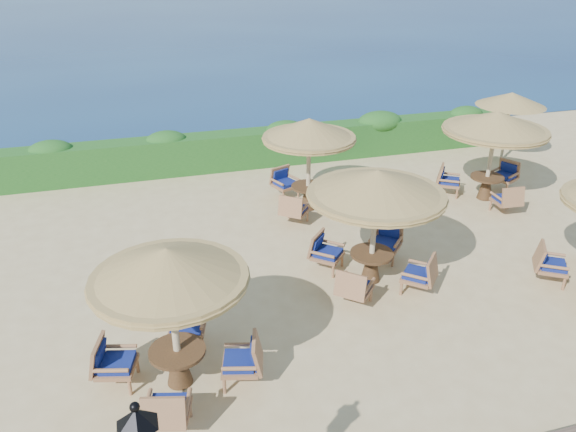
{
  "coord_description": "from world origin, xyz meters",
  "views": [
    {
      "loc": [
        -4.55,
        -10.55,
        6.83
      ],
      "look_at": [
        -1.37,
        0.41,
        1.3
      ],
      "focal_mm": 35.0,
      "sensor_mm": 36.0,
      "label": 1
    }
  ],
  "objects_px": {
    "extra_parasol": "(511,99)",
    "cafe_set_3": "(309,147)",
    "cafe_set_0": "(171,298)",
    "cafe_set_1": "(376,205)",
    "cafe_set_4": "(494,136)"
  },
  "relations": [
    {
      "from": "extra_parasol",
      "to": "cafe_set_3",
      "type": "distance_m",
      "value": 7.96
    },
    {
      "from": "cafe_set_3",
      "to": "cafe_set_4",
      "type": "distance_m",
      "value": 5.33
    },
    {
      "from": "cafe_set_1",
      "to": "cafe_set_4",
      "type": "xyz_separation_m",
      "value": [
        5.1,
        3.23,
        0.08
      ]
    },
    {
      "from": "extra_parasol",
      "to": "cafe_set_4",
      "type": "distance_m",
      "value": 3.64
    },
    {
      "from": "cafe_set_3",
      "to": "extra_parasol",
      "type": "bearing_deg",
      "value": 13.65
    },
    {
      "from": "extra_parasol",
      "to": "cafe_set_3",
      "type": "bearing_deg",
      "value": -166.35
    },
    {
      "from": "extra_parasol",
      "to": "cafe_set_1",
      "type": "relative_size",
      "value": 0.81
    },
    {
      "from": "cafe_set_1",
      "to": "cafe_set_4",
      "type": "relative_size",
      "value": 1.0
    },
    {
      "from": "cafe_set_4",
      "to": "cafe_set_3",
      "type": "bearing_deg",
      "value": 171.35
    },
    {
      "from": "cafe_set_0",
      "to": "cafe_set_1",
      "type": "height_order",
      "value": "same"
    },
    {
      "from": "cafe_set_0",
      "to": "cafe_set_4",
      "type": "height_order",
      "value": "same"
    },
    {
      "from": "extra_parasol",
      "to": "cafe_set_3",
      "type": "relative_size",
      "value": 0.88
    },
    {
      "from": "cafe_set_0",
      "to": "cafe_set_1",
      "type": "relative_size",
      "value": 0.97
    },
    {
      "from": "extra_parasol",
      "to": "cafe_set_0",
      "type": "bearing_deg",
      "value": -146.3
    },
    {
      "from": "cafe_set_1",
      "to": "cafe_set_4",
      "type": "bearing_deg",
      "value": 32.33
    }
  ]
}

